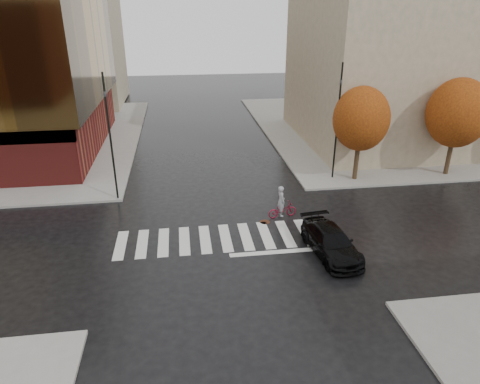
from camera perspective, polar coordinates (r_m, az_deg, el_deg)
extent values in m
plane|color=black|center=(22.69, -1.80, -6.75)|extent=(120.00, 120.00, 0.00)
cube|color=gray|center=(47.94, 21.18, 8.30)|extent=(30.00, 30.00, 0.15)
cube|color=silver|center=(23.11, -1.94, -6.11)|extent=(12.00, 3.00, 0.01)
cube|color=gray|center=(41.20, 20.66, 19.01)|extent=(16.00, 16.00, 18.00)
cube|color=gray|center=(58.18, -23.51, 20.55)|extent=(14.00, 12.00, 20.00)
cylinder|color=#332316|center=(31.07, 15.26, 4.16)|extent=(0.32, 0.32, 2.80)
ellipsoid|color=#A74810|center=(30.26, 15.85, 9.37)|extent=(3.80, 3.80, 4.37)
cylinder|color=#332316|center=(34.39, 26.11, 4.42)|extent=(0.32, 0.32, 2.80)
ellipsoid|color=#A74810|center=(33.63, 27.04, 9.36)|extent=(4.20, 4.20, 4.83)
imported|color=black|center=(21.89, 12.04, -6.53)|extent=(2.36, 4.75, 1.32)
imported|color=maroon|center=(25.21, 5.66, -2.40)|extent=(1.81, 0.90, 0.91)
imported|color=#93969B|center=(24.93, 5.49, -1.20)|extent=(0.55, 0.74, 1.85)
cylinder|color=black|center=(27.14, -16.88, 6.81)|extent=(0.12, 0.12, 7.86)
imported|color=black|center=(26.51, -17.62, 12.70)|extent=(0.23, 0.21, 0.98)
cylinder|color=black|center=(30.21, 12.85, 8.99)|extent=(0.12, 0.12, 7.96)
imported|color=black|center=(29.64, 13.36, 14.38)|extent=(0.22, 0.24, 0.99)
cylinder|color=#E2E60D|center=(31.70, -21.93, 1.59)|extent=(0.27, 0.27, 0.68)
sphere|color=#E2E60D|center=(31.58, -22.02, 2.17)|extent=(0.30, 0.30, 0.30)
cylinder|color=#4E2B1C|center=(24.75, 3.33, -4.00)|extent=(0.72, 0.72, 0.01)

